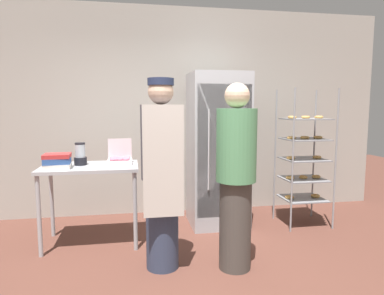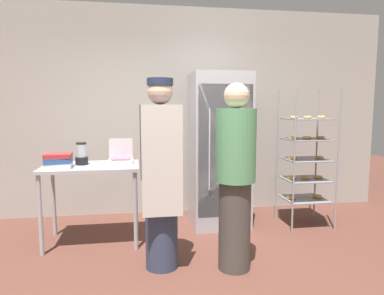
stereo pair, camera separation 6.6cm
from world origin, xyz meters
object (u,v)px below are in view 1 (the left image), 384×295
Objects in this scene: blender_pitcher at (80,155)px; person_customer at (236,176)px; binder_stack at (57,161)px; donut_box at (120,160)px; baking_rack at (304,158)px; person_baker at (162,172)px; refrigerator at (218,150)px.

person_customer is at bearing -31.52° from blender_pitcher.
person_customer is (1.70, -0.74, -0.07)m from binder_stack.
donut_box is 0.16× the size of person_customer.
binder_stack is at bearing -174.09° from baking_rack.
baking_rack reaches higher than blender_pitcher.
baking_rack is 6.27× the size of donut_box.
baking_rack reaches higher than donut_box.
baking_rack is at bearing 25.60° from person_baker.
blender_pitcher is (-0.42, 0.02, 0.06)m from donut_box.
refrigerator is 6.88× the size of binder_stack.
refrigerator is 6.98× the size of donut_box.
refrigerator is 1.38m from person_baker.
person_baker reaches higher than baking_rack.
binder_stack is (-2.93, -0.30, 0.09)m from baking_rack.
person_customer reaches higher than blender_pitcher.
refrigerator is 1.11× the size of baking_rack.
baking_rack is at bearing -10.47° from refrigerator.
binder_stack is 1.20m from person_baker.
person_baker is (-1.90, -0.91, 0.06)m from baking_rack.
blender_pitcher is 1.75m from person_customer.
person_baker is (1.03, -0.61, -0.03)m from binder_stack.
blender_pitcher is 0.27m from binder_stack.
refrigerator is at bearing 11.31° from blender_pitcher.
donut_box is at bearing -176.45° from baking_rack.
binder_stack is (-0.63, -0.16, 0.03)m from donut_box.
blender_pitcher is (-2.72, -0.13, 0.13)m from baking_rack.
refrigerator reaches higher than person_customer.
baking_rack is 2.73m from blender_pitcher.
blender_pitcher is (-1.64, -0.33, 0.02)m from refrigerator.
person_baker is (-0.81, -1.11, -0.05)m from refrigerator.
refrigerator reaches higher than blender_pitcher.
person_baker is at bearing -126.20° from refrigerator.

